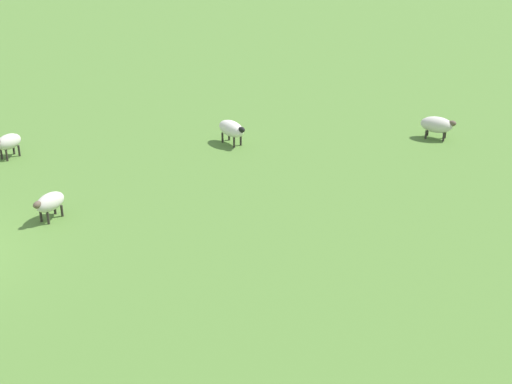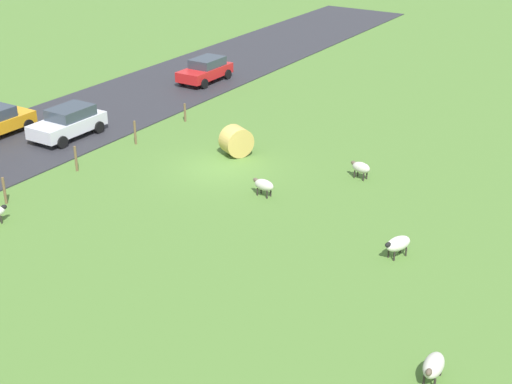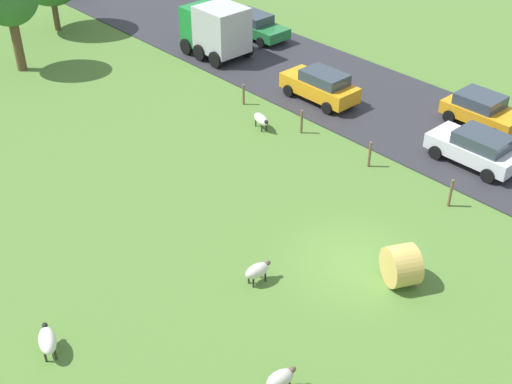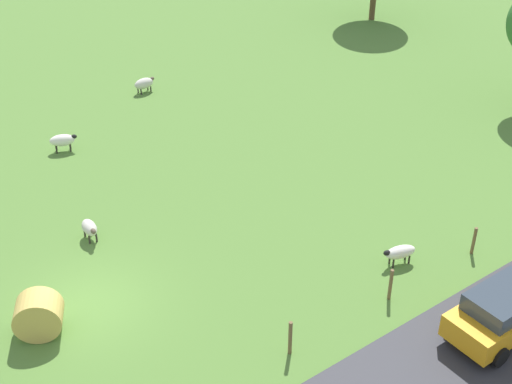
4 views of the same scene
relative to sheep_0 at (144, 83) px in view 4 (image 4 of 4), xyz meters
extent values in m
plane|color=#517A33|center=(13.92, -9.57, -0.50)|extent=(160.00, 160.00, 0.00)
ellipsoid|color=beige|center=(0.00, -0.01, 0.00)|extent=(0.63, 1.13, 0.55)
ellipsoid|color=brown|center=(-0.04, 0.51, 0.13)|extent=(0.20, 0.27, 0.20)
cylinder|color=#2D2823|center=(-0.17, 0.28, -0.35)|extent=(0.07, 0.07, 0.30)
cylinder|color=#2D2823|center=(0.13, 0.30, -0.35)|extent=(0.07, 0.07, 0.30)
cylinder|color=#2D2823|center=(-0.13, -0.33, -0.35)|extent=(0.07, 0.07, 0.30)
cylinder|color=#2D2823|center=(0.17, -0.30, -0.35)|extent=(0.07, 0.07, 0.30)
ellipsoid|color=silver|center=(3.55, -6.08, 0.04)|extent=(0.92, 1.24, 0.53)
ellipsoid|color=black|center=(3.75, -5.59, 0.16)|extent=(0.26, 0.31, 0.20)
cylinder|color=#2D2823|center=(3.53, -5.74, -0.33)|extent=(0.07, 0.07, 0.35)
cylinder|color=#2D2823|center=(3.80, -5.85, -0.33)|extent=(0.07, 0.07, 0.35)
cylinder|color=#2D2823|center=(3.30, -6.31, -0.33)|extent=(0.07, 0.07, 0.35)
cylinder|color=#2D2823|center=(3.57, -6.42, -0.33)|extent=(0.07, 0.07, 0.35)
ellipsoid|color=beige|center=(10.55, -7.99, 0.02)|extent=(1.00, 0.58, 0.49)
ellipsoid|color=brown|center=(11.00, -8.03, 0.13)|extent=(0.28, 0.20, 0.20)
cylinder|color=#2D2823|center=(10.82, -7.88, -0.33)|extent=(0.07, 0.07, 0.34)
cylinder|color=#2D2823|center=(10.80, -8.15, -0.33)|extent=(0.07, 0.07, 0.34)
cylinder|color=#2D2823|center=(10.30, -7.83, -0.33)|extent=(0.07, 0.07, 0.34)
cylinder|color=#2D2823|center=(10.28, -8.10, -0.33)|extent=(0.07, 0.07, 0.34)
ellipsoid|color=silver|center=(18.37, 0.23, 0.00)|extent=(0.77, 1.24, 0.47)
ellipsoid|color=black|center=(18.22, -0.30, 0.11)|extent=(0.24, 0.30, 0.20)
cylinder|color=#2D2823|center=(18.41, -0.12, -0.34)|extent=(0.07, 0.07, 0.33)
cylinder|color=#2D2823|center=(18.16, -0.05, -0.34)|extent=(0.07, 0.07, 0.33)
cylinder|color=#2D2823|center=(18.58, 0.50, -0.34)|extent=(0.07, 0.07, 0.33)
cylinder|color=#2D2823|center=(18.33, 0.57, -0.34)|extent=(0.07, 0.07, 0.33)
cylinder|color=tan|center=(14.25, -11.36, 0.24)|extent=(1.57, 1.77, 1.48)
cylinder|color=brown|center=(19.50, -5.63, 0.12)|extent=(0.12, 0.12, 1.24)
cylinder|color=brown|center=(19.50, -1.42, 0.10)|extent=(0.12, 0.12, 1.21)
cylinder|color=brown|center=(19.50, 2.78, 0.06)|extent=(0.12, 0.12, 1.12)
cube|color=orange|center=(22.70, 0.41, 0.26)|extent=(1.72, 4.26, 0.78)
cube|color=#333D47|center=(22.70, 0.09, 0.93)|extent=(1.51, 2.35, 0.56)
cylinder|color=black|center=(21.84, 1.79, -0.12)|extent=(0.22, 0.64, 0.64)
cylinder|color=black|center=(21.84, -0.98, -0.12)|extent=(0.22, 0.64, 0.64)
cylinder|color=black|center=(23.56, -0.98, -0.12)|extent=(0.22, 0.64, 0.64)
camera|label=1|loc=(25.04, 5.49, 9.59)|focal=54.51mm
camera|label=2|loc=(-4.63, 16.68, 13.01)|focal=51.15mm
camera|label=3|loc=(-1.68, -21.27, 15.39)|focal=47.53mm
camera|label=4|loc=(31.27, -15.49, 14.98)|focal=49.21mm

